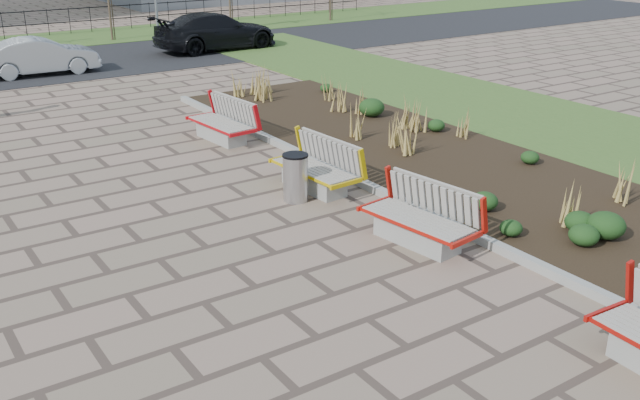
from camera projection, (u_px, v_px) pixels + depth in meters
ground at (355, 368)px, 8.68m from camera, size 120.00×120.00×0.00m
planting_bed at (447, 164)px, 15.77m from camera, size 4.50×18.00×0.10m
planting_curb at (363, 184)px, 14.55m from camera, size 0.16×18.00×0.15m
grass_verge_near at (583, 132)px, 18.25m from camera, size 5.00×38.00×0.04m
bench_b at (417, 216)px, 11.85m from camera, size 1.18×2.20×1.00m
bench_c at (314, 166)px, 14.26m from camera, size 1.04×2.16×1.00m
bench_d at (220, 121)px, 17.47m from camera, size 1.08×2.17×1.00m
litter_bin at (296, 178)px, 13.72m from camera, size 0.48×0.48×0.92m
car_silver at (40, 56)px, 24.88m from camera, size 3.95×1.59×1.28m
car_black at (216, 31)px, 29.62m from camera, size 5.33×2.40×1.52m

